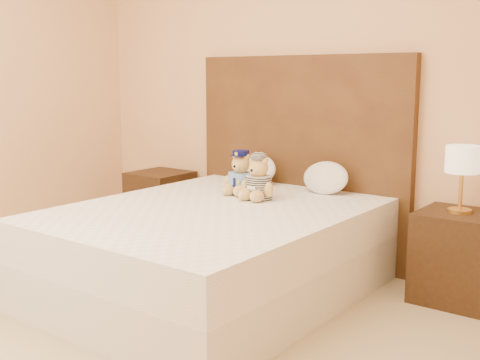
% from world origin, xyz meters
% --- Properties ---
extents(bed, '(1.60, 2.00, 0.55)m').
position_xyz_m(bed, '(0.00, 1.20, 0.28)').
color(bed, white).
rests_on(bed, ground).
extents(headboard, '(1.75, 0.08, 1.50)m').
position_xyz_m(headboard, '(0.00, 2.21, 0.75)').
color(headboard, '#513518').
rests_on(headboard, ground).
extents(nightstand_left, '(0.45, 0.45, 0.55)m').
position_xyz_m(nightstand_left, '(-1.25, 2.00, 0.28)').
color(nightstand_left, '#352111').
rests_on(nightstand_left, ground).
extents(nightstand_right, '(0.45, 0.45, 0.55)m').
position_xyz_m(nightstand_right, '(1.25, 2.00, 0.28)').
color(nightstand_right, '#352111').
rests_on(nightstand_right, ground).
extents(lamp, '(0.20, 0.20, 0.40)m').
position_xyz_m(lamp, '(1.25, 2.00, 0.85)').
color(lamp, gold).
rests_on(lamp, nightstand_right).
extents(teddy_police, '(0.27, 0.26, 0.30)m').
position_xyz_m(teddy_police, '(-0.13, 1.65, 0.70)').
color(teddy_police, tan).
rests_on(teddy_police, bed).
extents(teddy_prisoner, '(0.26, 0.25, 0.29)m').
position_xyz_m(teddy_prisoner, '(0.07, 1.58, 0.70)').
color(teddy_prisoner, tan).
rests_on(teddy_prisoner, bed).
extents(pillow_left, '(0.34, 0.22, 0.24)m').
position_xyz_m(pillow_left, '(-0.27, 2.03, 0.67)').
color(pillow_left, white).
rests_on(pillow_left, bed).
extents(pillow_right, '(0.34, 0.22, 0.24)m').
position_xyz_m(pillow_right, '(0.32, 2.03, 0.67)').
color(pillow_right, white).
rests_on(pillow_right, bed).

